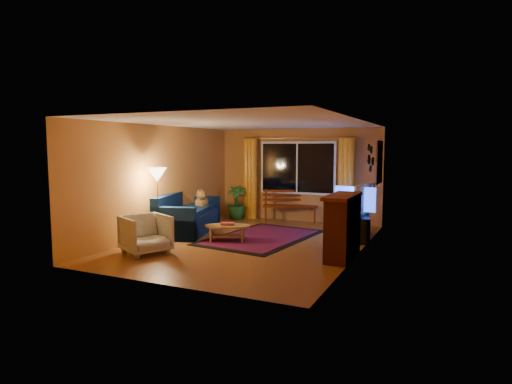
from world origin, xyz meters
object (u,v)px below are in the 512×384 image
at_px(floor_lamp, 158,204).
at_px(tv_console, 359,226).
at_px(coffee_table, 228,233).
at_px(sofa, 189,213).
at_px(armchair, 146,232).
at_px(bench, 290,214).

bearing_deg(floor_lamp, tv_console, 27.82).
height_order(floor_lamp, coffee_table, floor_lamp).
height_order(sofa, floor_lamp, floor_lamp).
xyz_separation_m(floor_lamp, tv_console, (3.85, 2.03, -0.52)).
xyz_separation_m(sofa, armchair, (0.44, -2.11, -0.05)).
distance_m(sofa, tv_console, 3.94).
xyz_separation_m(armchair, tv_console, (3.39, 3.01, -0.14)).
xyz_separation_m(sofa, coffee_table, (1.35, -0.55, -0.28)).
distance_m(bench, tv_console, 2.50).
xyz_separation_m(floor_lamp, coffee_table, (1.37, 0.58, -0.61)).
height_order(bench, tv_console, tv_console).
relative_size(coffee_table, tv_console, 0.75).
bearing_deg(bench, sofa, -149.72).
height_order(armchair, tv_console, armchair).
bearing_deg(floor_lamp, sofa, 89.09).
bearing_deg(floor_lamp, coffee_table, 22.95).
distance_m(bench, coffee_table, 2.83).
bearing_deg(tv_console, bench, 134.41).
distance_m(floor_lamp, coffee_table, 1.61).
xyz_separation_m(armchair, coffee_table, (0.91, 1.56, -0.23)).
xyz_separation_m(bench, sofa, (-1.73, -2.25, 0.24)).
distance_m(sofa, armchair, 2.16).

